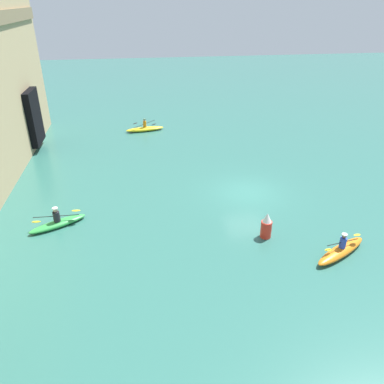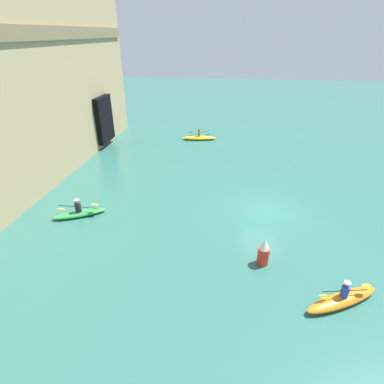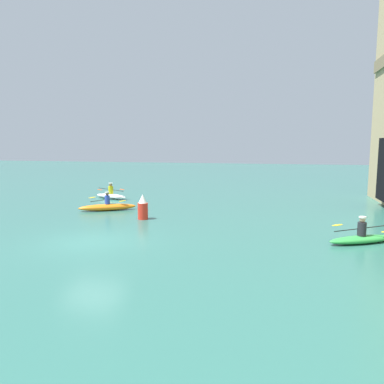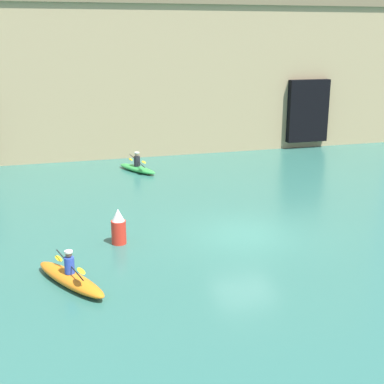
# 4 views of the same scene
# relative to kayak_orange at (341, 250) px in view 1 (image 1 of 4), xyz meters

# --- Properties ---
(ground_plane) EXTENTS (120.00, 120.00, 0.00)m
(ground_plane) POSITION_rel_kayak_orange_xyz_m (6.82, 2.53, -0.24)
(ground_plane) COLOR #2D665B
(kayak_orange) EXTENTS (2.26, 3.35, 1.15)m
(kayak_orange) POSITION_rel_kayak_orange_xyz_m (0.00, 0.00, 0.00)
(kayak_orange) COLOR orange
(kayak_orange) RESTS_ON ground
(kayak_green) EXTENTS (2.04, 2.99, 1.13)m
(kayak_green) POSITION_rel_kayak_orange_xyz_m (4.61, 13.56, -0.01)
(kayak_green) COLOR green
(kayak_green) RESTS_ON ground
(kayak_yellow) EXTENTS (1.32, 3.52, 1.13)m
(kayak_yellow) POSITION_rel_kayak_orange_xyz_m (19.96, 8.28, -0.02)
(kayak_yellow) COLOR yellow
(kayak_yellow) RESTS_ON ground
(marker_buoy) EXTENTS (0.55, 0.55, 1.37)m
(marker_buoy) POSITION_rel_kayak_orange_xyz_m (1.97, 3.02, 0.39)
(marker_buoy) COLOR red
(marker_buoy) RESTS_ON ground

